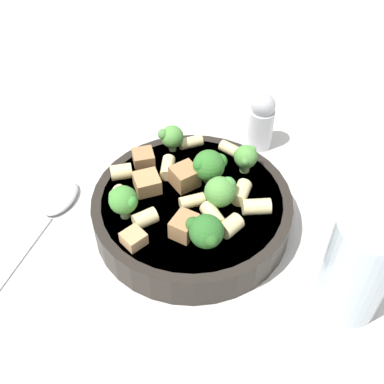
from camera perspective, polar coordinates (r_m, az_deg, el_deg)
The scene contains 27 objects.
ground_plane at distance 0.56m, azimuth 0.00°, elevation -3.59°, with size 2.00×2.00×0.00m, color beige.
pasta_bowl at distance 0.54m, azimuth 0.00°, elevation -1.99°, with size 0.22×0.22×0.04m.
broccoli_floret_0 at distance 0.47m, azimuth 1.67°, elevation -4.72°, with size 0.04×0.04×0.04m.
broccoli_floret_1 at distance 0.50m, azimuth -8.14°, elevation -0.99°, with size 0.03×0.03×0.04m.
broccoli_floret_2 at distance 0.53m, azimuth 2.00°, elevation 3.16°, with size 0.04×0.04×0.04m.
broccoli_floret_3 at distance 0.55m, azimuth 6.36°, elevation 4.15°, with size 0.03×0.03×0.03m.
broccoli_floret_4 at distance 0.57m, azimuth -2.47°, elevation 6.59°, with size 0.03×0.03×0.03m.
broccoli_floret_5 at distance 0.51m, azimuth 3.52°, elevation 0.12°, with size 0.03×0.03×0.04m.
rigatoni_0 at distance 0.52m, azimuth 5.89°, elevation -0.35°, with size 0.02×0.02×0.03m, color beige.
rigatoni_1 at distance 0.50m, azimuth 2.49°, elevation -2.82°, with size 0.02×0.02×0.03m, color beige.
rigatoni_2 at distance 0.55m, azimuth -8.39°, elevation 2.37°, with size 0.02×0.02×0.02m, color beige.
rigatoni_3 at distance 0.49m, azimuth 4.60°, elevation -4.04°, with size 0.02×0.02×0.02m, color beige.
rigatoni_4 at distance 0.51m, azimuth 7.65°, elevation -1.73°, with size 0.02×0.02×0.03m, color beige.
rigatoni_5 at distance 0.55m, azimuth -2.91°, elevation 2.92°, with size 0.02×0.02×0.03m, color beige.
rigatoni_6 at distance 0.50m, azimuth -5.58°, elevation -3.14°, with size 0.02×0.02×0.02m, color beige.
rigatoni_7 at distance 0.58m, azimuth 4.51°, elevation 5.11°, with size 0.01×0.01×0.02m, color beige.
rigatoni_8 at distance 0.51m, azimuth -0.36°, elevation -1.10°, with size 0.01×0.01×0.03m, color beige.
rigatoni_9 at distance 0.53m, azimuth -8.26°, elevation -0.26°, with size 0.01×0.01×0.02m, color beige.
rigatoni_10 at distance 0.59m, azimuth -0.11°, elevation 5.92°, with size 0.01×0.01×0.03m, color beige.
chicken_chunk_0 at distance 0.53m, azimuth -5.34°, elevation 1.08°, with size 0.03×0.03×0.02m, color tan.
chicken_chunk_1 at distance 0.54m, azimuth -0.86°, elevation 1.84°, with size 0.03×0.03×0.02m, color #A87A4C.
chicken_chunk_2 at distance 0.57m, azimuth -5.77°, elevation 4.00°, with size 0.02×0.02×0.02m, color #A87A4C.
chicken_chunk_3 at distance 0.48m, azimuth -6.92°, elevation -5.48°, with size 0.02×0.02×0.01m, color tan.
chicken_chunk_4 at distance 0.49m, azimuth -0.95°, elevation -4.06°, with size 0.03×0.02×0.02m, color #A87A4C.
drinking_glass at distance 0.48m, azimuth 18.84°, elevation -8.88°, with size 0.06×0.06×0.12m.
pepper_shaker at distance 0.64m, azimuth 8.21°, elevation 8.34°, with size 0.03×0.03×0.08m.
spoon at distance 0.58m, azimuth -16.53°, elevation -2.35°, with size 0.18×0.09×0.01m.
Camera 1 is at (-0.36, 0.01, 0.42)m, focal length 45.00 mm.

